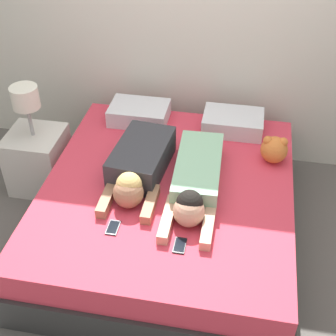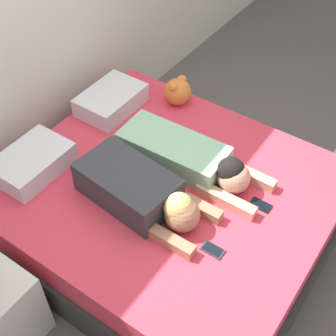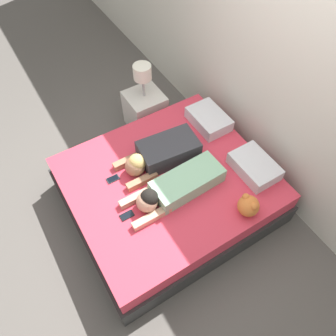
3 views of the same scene
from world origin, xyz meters
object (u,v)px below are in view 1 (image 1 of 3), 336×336
object	(u,v)px
person_right	(195,182)
cell_phone_left	(113,228)
pillow_head_left	(139,113)
bed	(168,210)
nightstand	(38,156)
person_left	(138,166)
plush_toy	(274,149)
cell_phone_right	(180,245)
pillow_head_right	(233,122)

from	to	relation	value
person_right	cell_phone_left	size ratio (longest dim) A/B	8.02
pillow_head_left	person_right	distance (m)	1.03
bed	nightstand	bearing A→B (deg)	162.11
person_left	nightstand	xyz separation A→B (m)	(-0.97, 0.35, -0.30)
bed	plush_toy	size ratio (longest dim) A/B	9.54
cell_phone_right	nightstand	bearing A→B (deg)	145.29
person_left	person_right	world-z (taller)	person_left
nightstand	pillow_head_left	bearing A→B (deg)	27.20
cell_phone_left	cell_phone_right	world-z (taller)	same
bed	cell_phone_left	size ratio (longest dim) A/B	15.69
cell_phone_left	cell_phone_right	distance (m)	0.45
cell_phone_left	cell_phone_right	bearing A→B (deg)	-9.13
pillow_head_left	pillow_head_right	xyz separation A→B (m)	(0.80, 0.00, 0.00)
nightstand	cell_phone_left	bearing A→B (deg)	-43.56
cell_phone_right	person_right	bearing A→B (deg)	87.64
pillow_head_left	plush_toy	bearing A→B (deg)	-18.09
person_left	nightstand	world-z (taller)	nightstand
bed	cell_phone_left	bearing A→B (deg)	-118.47
nightstand	person_left	bearing A→B (deg)	-19.89
pillow_head_right	plush_toy	world-z (taller)	plush_toy
bed	person_left	distance (m)	0.43
pillow_head_right	cell_phone_right	world-z (taller)	pillow_head_right
pillow_head_left	person_left	distance (m)	0.78
pillow_head_left	cell_phone_left	world-z (taller)	pillow_head_left
pillow_head_left	cell_phone_right	world-z (taller)	pillow_head_left
cell_phone_right	cell_phone_left	bearing A→B (deg)	170.87
plush_toy	pillow_head_right	bearing A→B (deg)	132.18
person_right	nightstand	xyz separation A→B (m)	(-1.40, 0.43, -0.29)
person_right	pillow_head_right	bearing A→B (deg)	76.81
pillow_head_right	cell_phone_right	bearing A→B (deg)	-99.10
cell_phone_left	plush_toy	distance (m)	1.36
person_left	person_right	xyz separation A→B (m)	(0.42, -0.08, -0.02)
plush_toy	cell_phone_right	bearing A→B (deg)	-119.17
person_left	pillow_head_right	bearing A→B (deg)	50.73
bed	pillow_head_left	xyz separation A→B (m)	(-0.40, 0.79, 0.33)
plush_toy	person_right	bearing A→B (deg)	-138.62
plush_toy	person_left	bearing A→B (deg)	-157.82
person_left	nightstand	size ratio (longest dim) A/B	0.93
nightstand	person_right	bearing A→B (deg)	-17.11
cell_phone_left	cell_phone_right	xyz separation A→B (m)	(0.45, -0.07, 0.00)
bed	pillow_head_left	bearing A→B (deg)	116.67
cell_phone_left	nightstand	size ratio (longest dim) A/B	0.14
bed	nightstand	world-z (taller)	nightstand
cell_phone_left	nightstand	bearing A→B (deg)	136.44
bed	cell_phone_left	xyz separation A→B (m)	(-0.27, -0.49, 0.26)
person_right	nightstand	distance (m)	1.49
person_right	cell_phone_left	world-z (taller)	person_right
person_left	cell_phone_left	size ratio (longest dim) A/B	6.84
pillow_head_right	bed	bearing A→B (deg)	-116.67
person_right	cell_phone_left	bearing A→B (deg)	-136.25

